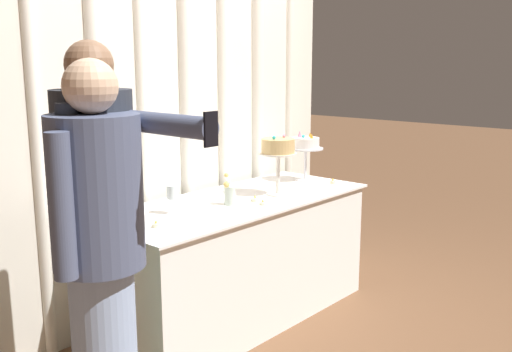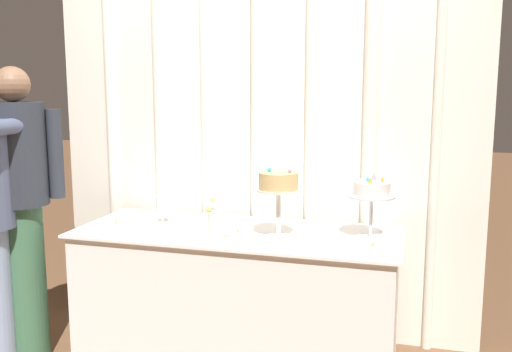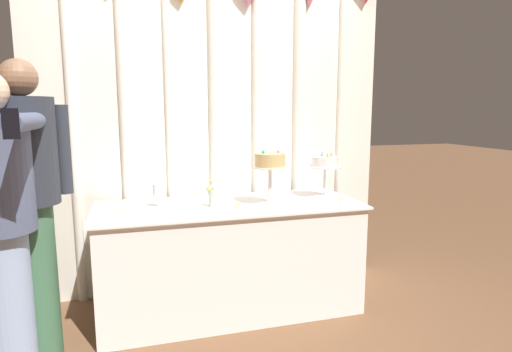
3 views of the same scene
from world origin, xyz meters
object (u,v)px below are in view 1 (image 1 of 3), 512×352
object	(u,v)px
tealight_far_right	(333,182)
tealight_far_left	(156,225)
cake_display_nearright	(306,146)
tealight_near_left	(263,203)
wine_glass	(173,193)
guest_man_dark_suit	(98,225)
tealight_near_right	(255,200)
guest_man_pink_jacket	(101,251)
cake_table	(238,259)
cake_display_nearleft	(278,150)
flower_vase	(229,193)

from	to	relation	value
tealight_far_right	tealight_far_left	bearing A→B (deg)	176.64
cake_display_nearright	tealight_near_left	xyz separation A→B (m)	(-0.73, -0.24, -0.24)
wine_glass	tealight_far_left	distance (m)	0.29
tealight_far_left	tealight_near_left	distance (m)	0.72
guest_man_dark_suit	tealight_near_right	bearing A→B (deg)	9.72
tealight_far_left	tealight_far_right	distance (m)	1.48
tealight_near_right	guest_man_pink_jacket	world-z (taller)	guest_man_pink_jacket
tealight_near_left	tealight_far_right	world-z (taller)	tealight_far_right
tealight_near_right	guest_man_pink_jacket	bearing A→B (deg)	-163.87
cake_table	cake_display_nearright	distance (m)	0.97
cake_table	cake_display_nearleft	xyz separation A→B (m)	(0.26, -0.10, 0.67)
cake_display_nearright	wine_glass	world-z (taller)	cake_display_nearright
flower_vase	tealight_near_right	size ratio (longest dim) A/B	3.81
cake_table	wine_glass	distance (m)	0.70
tealight_far_left	tealight_near_left	size ratio (longest dim) A/B	1.05
tealight_near_right	cake_display_nearleft	bearing A→B (deg)	1.83
wine_glass	cake_display_nearright	bearing A→B (deg)	-0.11
cake_table	wine_glass	bearing A→B (deg)	175.22
wine_glass	tealight_near_left	xyz separation A→B (m)	(0.48, -0.24, -0.11)
tealight_near_left	cake_display_nearleft	bearing A→B (deg)	21.35
tealight_far_left	tealight_far_right	xyz separation A→B (m)	(1.47, -0.09, 0.00)
cake_display_nearleft	wine_glass	bearing A→B (deg)	169.38
flower_vase	cake_table	bearing A→B (deg)	21.44
guest_man_pink_jacket	tealight_near_left	bearing A→B (deg)	12.64
cake_table	cake_display_nearleft	distance (m)	0.73
tealight_far_left	guest_man_pink_jacket	xyz separation A→B (m)	(-0.58, -0.40, 0.10)
tealight_near_left	tealight_far_right	size ratio (longest dim) A/B	1.09
cake_display_nearleft	tealight_near_right	size ratio (longest dim) A/B	7.64
flower_vase	tealight_far_left	size ratio (longest dim) A/B	4.29
cake_table	tealight_near_right	xyz separation A→B (m)	(0.04, -0.11, 0.40)
cake_display_nearleft	tealight_far_right	xyz separation A→B (m)	(0.50, -0.08, -0.28)
tealight_near_right	tealight_far_right	bearing A→B (deg)	-5.87
cake_display_nearright	guest_man_pink_jacket	bearing A→B (deg)	-165.38
tealight_far_left	tealight_near_left	world-z (taller)	tealight_far_left
tealight_far_right	cake_display_nearright	bearing A→B (deg)	97.27
wine_glass	tealight_far_right	xyz separation A→B (m)	(1.25, -0.22, -0.11)
cake_display_nearright	flower_vase	bearing A→B (deg)	-174.20
wine_glass	tealight_near_right	world-z (taller)	wine_glass
cake_display_nearright	tealight_far_right	xyz separation A→B (m)	(0.03, -0.22, -0.23)
cake_display_nearleft	tealight_far_right	size ratio (longest dim) A/B	9.85
tealight_far_left	tealight_far_right	bearing A→B (deg)	-3.36
cake_table	tealight_far_left	distance (m)	0.82
cake_display_nearright	wine_glass	size ratio (longest dim) A/B	2.17
tealight_near_left	tealight_near_right	size ratio (longest dim) A/B	0.85
cake_display_nearright	flower_vase	size ratio (longest dim) A/B	1.84
cake_display_nearleft	tealight_near_left	distance (m)	0.40
cake_display_nearright	tealight_near_left	size ratio (longest dim) A/B	8.27
flower_vase	tealight_far_right	world-z (taller)	flower_vase
guest_man_pink_jacket	tealight_far_left	bearing A→B (deg)	34.29
cake_display_nearright	guest_man_pink_jacket	size ratio (longest dim) A/B	0.22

